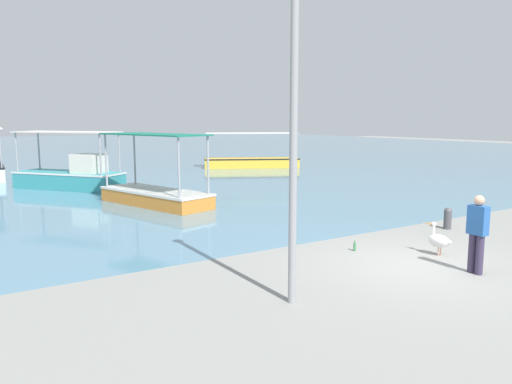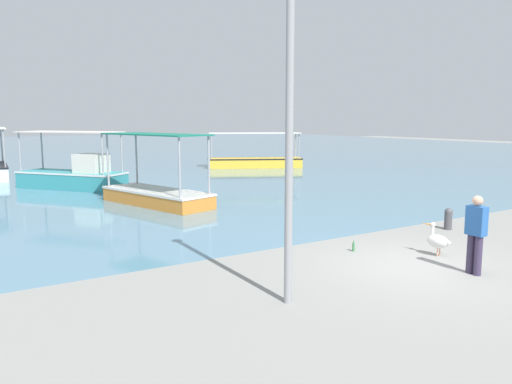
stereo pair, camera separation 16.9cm
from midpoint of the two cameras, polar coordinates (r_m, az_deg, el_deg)
ground at (r=11.80m, az=17.61°, el=-8.13°), size 120.00×120.00×0.00m
harbor_water at (r=55.95m, az=-23.62°, el=4.37°), size 110.00×90.00×0.00m
fishing_boat_far_left at (r=19.43m, az=-11.67°, el=0.03°), size 2.97×5.23×2.70m
fishing_boat_outer at (r=24.90m, az=-20.50°, el=1.84°), size 4.54×5.15×2.67m
fishing_boat_far_right at (r=33.45m, az=-0.65°, el=3.65°), size 6.30×4.12×2.33m
pelican at (r=12.81m, az=19.80°, el=-5.20°), size 0.34×0.81×0.80m
lamp_post at (r=8.61m, az=3.79°, el=9.97°), size 0.28×0.28×6.31m
mooring_bollard at (r=15.93m, az=20.78°, el=-2.75°), size 0.24×0.24×0.65m
fisherman_standing at (r=11.51m, az=23.58°, el=-4.20°), size 0.22×0.40×1.69m
glass_bottle at (r=12.73m, az=10.84°, el=-6.16°), size 0.07×0.07×0.27m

